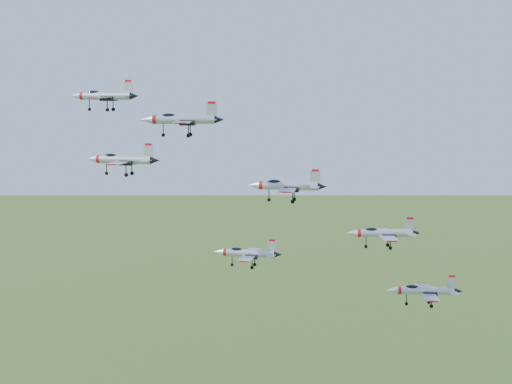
{
  "coord_description": "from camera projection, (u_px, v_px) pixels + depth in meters",
  "views": [
    {
      "loc": [
        19.34,
        -115.86,
        150.17
      ],
      "look_at": [
        13.06,
        0.56,
        133.01
      ],
      "focal_mm": 50.0,
      "sensor_mm": 36.0,
      "label": 1
    }
  ],
  "objects": [
    {
      "name": "jet_right_high",
      "position": [
        122.0,
        159.0,
        101.42
      ],
      "size": [
        11.2,
        9.4,
        3.0
      ],
      "rotation": [
        0.0,
        0.0,
        -0.19
      ],
      "color": "#AAAEB7"
    },
    {
      "name": "jet_left_high",
      "position": [
        181.0,
        119.0,
        116.17
      ],
      "size": [
        13.78,
        11.33,
        3.69
      ],
      "rotation": [
        0.0,
        0.0,
        0.02
      ],
      "color": "#AAAEB7"
    },
    {
      "name": "jet_lead",
      "position": [
        104.0,
        96.0,
        124.34
      ],
      "size": [
        12.87,
        10.82,
        3.46
      ],
      "rotation": [
        0.0,
        0.0,
        -0.2
      ],
      "color": "#AAAEB7"
    },
    {
      "name": "jet_trail",
      "position": [
        382.0,
        233.0,
        118.44
      ],
      "size": [
        12.49,
        10.32,
        3.34
      ],
      "rotation": [
        0.0,
        0.0,
        0.07
      ],
      "color": "#AAAEB7"
    },
    {
      "name": "jet_extra",
      "position": [
        423.0,
        290.0,
        129.87
      ],
      "size": [
        13.77,
        11.29,
        3.7
      ],
      "rotation": [
        0.0,
        0.0,
        -0.0
      ],
      "color": "#AAAEB7"
    },
    {
      "name": "jet_right_low",
      "position": [
        247.0,
        253.0,
        110.25
      ],
      "size": [
        10.92,
        9.12,
        2.92
      ],
      "rotation": [
        0.0,
        0.0,
        -0.15
      ],
      "color": "#AAAEB7"
    },
    {
      "name": "jet_left_low",
      "position": [
        286.0,
        186.0,
        124.74
      ],
      "size": [
        14.04,
        11.67,
        3.75
      ],
      "rotation": [
        0.0,
        0.0,
        -0.11
      ],
      "color": "#AAAEB7"
    }
  ]
}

